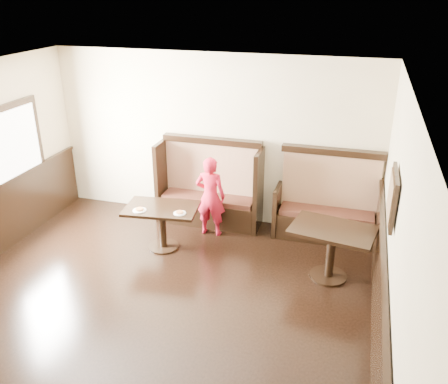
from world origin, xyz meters
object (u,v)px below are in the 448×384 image
at_px(table_neighbor, 332,241).
at_px(child, 210,196).
at_px(booth_neighbor, 327,209).
at_px(table_main, 162,217).
at_px(booth_main, 210,192).

bearing_deg(table_neighbor, child, 169.17).
height_order(booth_neighbor, child, booth_neighbor).
bearing_deg(table_neighbor, table_main, -172.42).
bearing_deg(booth_main, child, -71.49).
relative_size(booth_main, booth_neighbor, 1.06).
bearing_deg(booth_neighbor, booth_main, 179.95).
height_order(booth_neighbor, table_neighbor, booth_neighbor).
distance_m(table_main, table_neighbor, 2.53).
height_order(table_main, child, child).
bearing_deg(booth_main, table_neighbor, -29.16).
bearing_deg(table_main, child, 41.53).
height_order(table_neighbor, child, child).
bearing_deg(table_main, booth_neighbor, 17.37).
height_order(booth_neighbor, table_main, booth_neighbor).
xyz_separation_m(table_main, child, (0.57, 0.64, 0.13)).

